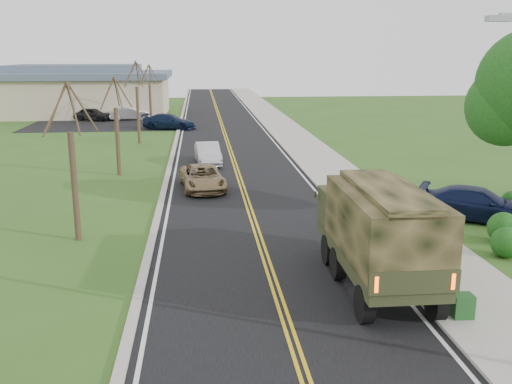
{
  "coord_description": "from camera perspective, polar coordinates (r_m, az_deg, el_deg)",
  "views": [
    {
      "loc": [
        -2.22,
        -11.66,
        7.13
      ],
      "look_at": [
        -0.09,
        9.75,
        1.8
      ],
      "focal_mm": 40.0,
      "sensor_mm": 36.0,
      "label": 1
    }
  ],
  "objects": [
    {
      "name": "curb_left",
      "position": [
        52.17,
        -7.8,
        5.98
      ],
      "size": [
        0.3,
        120.0,
        0.1
      ],
      "primitive_type": "cube",
      "color": "#9E998E",
      "rests_on": "ground"
    },
    {
      "name": "utility_box_far",
      "position": [
        16.7,
        19.93,
        -10.64
      ],
      "size": [
        0.56,
        0.47,
        0.65
      ],
      "primitive_type": "cube",
      "rotation": [
        0.0,
        0.0,
        -0.03
      ],
      "color": "#1C4E1D",
      "rests_on": "sidewalk_right"
    },
    {
      "name": "bare_tree_b",
      "position": [
        34.31,
        -13.72,
        5.72
      ],
      "size": [
        1.83,
        2.14,
        5.73
      ],
      "color": "#38281C",
      "rests_on": "ground"
    },
    {
      "name": "road",
      "position": [
        52.19,
        -3.22,
        6.04
      ],
      "size": [
        8.0,
        120.0,
        0.01
      ],
      "primitive_type": "cube",
      "color": "black",
      "rests_on": "ground"
    },
    {
      "name": "sidewalk_right",
      "position": [
        52.77,
        3.23,
        6.18
      ],
      "size": [
        3.2,
        120.0,
        0.1
      ],
      "primitive_type": "cube",
      "color": "#9E998E",
      "rests_on": "ground"
    },
    {
      "name": "lot_car_dark",
      "position": [
        62.84,
        -15.99,
        7.49
      ],
      "size": [
        4.35,
        2.99,
        1.37
      ],
      "primitive_type": "imported",
      "rotation": [
        0.0,
        0.0,
        1.2
      ],
      "color": "black",
      "rests_on": "ground"
    },
    {
      "name": "military_truck",
      "position": [
        17.67,
        12.08,
        -3.57
      ],
      "size": [
        2.38,
        6.72,
        3.34
      ],
      "rotation": [
        0.0,
        0.0,
        -0.0
      ],
      "color": "black",
      "rests_on": "ground"
    },
    {
      "name": "sedan_silver",
      "position": [
        36.99,
        -4.83,
        3.83
      ],
      "size": [
        1.76,
        4.28,
        1.38
      ],
      "primitive_type": "imported",
      "rotation": [
        0.0,
        0.0,
        0.07
      ],
      "color": "silver",
      "rests_on": "ground"
    },
    {
      "name": "pickup_navy",
      "position": [
        26.39,
        21.3,
        -1.14
      ],
      "size": [
        5.24,
        4.11,
        1.42
      ],
      "primitive_type": "imported",
      "rotation": [
        0.0,
        0.0,
        1.06
      ],
      "color": "#0E1635",
      "rests_on": "ground"
    },
    {
      "name": "lot_car_silver",
      "position": [
        62.44,
        -12.62,
        7.66
      ],
      "size": [
        4.42,
        2.41,
        1.38
      ],
      "primitive_type": "imported",
      "rotation": [
        0.0,
        0.0,
        1.81
      ],
      "color": "#A6A6AA",
      "rests_on": "ground"
    },
    {
      "name": "bare_tree_c",
      "position": [
        46.11,
        -11.74,
        8.21
      ],
      "size": [
        2.04,
        2.39,
        6.42
      ],
      "color": "#38281C",
      "rests_on": "ground"
    },
    {
      "name": "commercial_building",
      "position": [
        69.16,
        -17.41,
        9.6
      ],
      "size": [
        25.5,
        21.5,
        5.65
      ],
      "color": "tan",
      "rests_on": "ground"
    },
    {
      "name": "bare_tree_a",
      "position": [
        22.63,
        -17.78,
        1.76
      ],
      "size": [
        1.93,
        2.26,
        6.08
      ],
      "color": "#38281C",
      "rests_on": "ground"
    },
    {
      "name": "curb_right",
      "position": [
        52.52,
        1.34,
        6.17
      ],
      "size": [
        0.3,
        120.0,
        0.12
      ],
      "primitive_type": "cube",
      "color": "#9E998E",
      "rests_on": "ground"
    },
    {
      "name": "lot_car_navy",
      "position": [
        54.33,
        -8.67,
        6.97
      ],
      "size": [
        5.28,
        3.14,
        1.43
      ],
      "primitive_type": "imported",
      "rotation": [
        0.0,
        0.0,
        1.33
      ],
      "color": "black",
      "rests_on": "ground"
    },
    {
      "name": "bare_tree_d",
      "position": [
        58.04,
        -10.53,
        9.15
      ],
      "size": [
        1.88,
        2.2,
        5.91
      ],
      "color": "#38281C",
      "rests_on": "ground"
    },
    {
      "name": "suv_champagne",
      "position": [
        30.21,
        -5.38,
        1.44
      ],
      "size": [
        2.64,
        4.79,
        1.27
      ],
      "primitive_type": "imported",
      "rotation": [
        0.0,
        0.0,
        0.12
      ],
      "color": "#8E7650",
      "rests_on": "ground"
    },
    {
      "name": "ground",
      "position": [
        13.84,
        4.56,
        -17.13
      ],
      "size": [
        160.0,
        160.0,
        0.0
      ],
      "primitive_type": "plane",
      "color": "#2F531B",
      "rests_on": "ground"
    }
  ]
}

